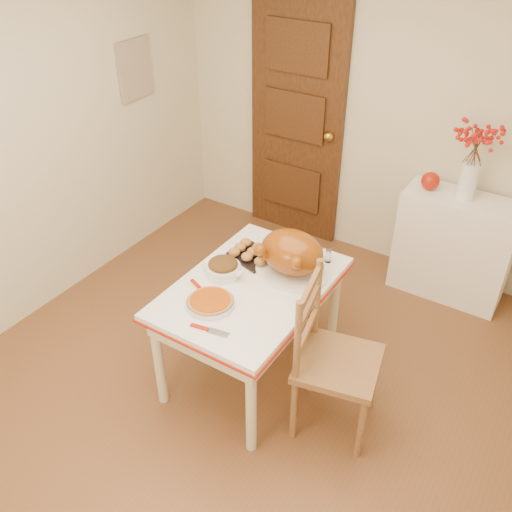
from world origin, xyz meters
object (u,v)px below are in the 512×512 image
Objects in this scene: sideboard at (453,247)px; chair_oak at (339,360)px; pumpkin_pie at (210,301)px; turkey_platter at (292,254)px; kitchen_table at (252,329)px.

sideboard is 0.82× the size of chair_oak.
turkey_platter is at bearing 65.02° from pumpkin_pie.
turkey_platter is (-0.67, -1.33, 0.45)m from sideboard.
chair_oak is 0.68m from turkey_platter.
turkey_platter reaches higher than sideboard.
kitchen_table is at bearing 72.24° from pumpkin_pie.
pumpkin_pie is at bearing 92.74° from chair_oak.
chair_oak is at bearing 14.91° from pumpkin_pie.
kitchen_table is 0.49m from pumpkin_pie.
sideboard is 1.79× the size of turkey_platter.
sideboard is at bearing -18.32° from chair_oak.
sideboard is at bearing 63.71° from pumpkin_pie.
pumpkin_pie is at bearing -107.76° from kitchen_table.
turkey_platter reaches higher than kitchen_table.
sideboard is 1.56m from turkey_platter.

